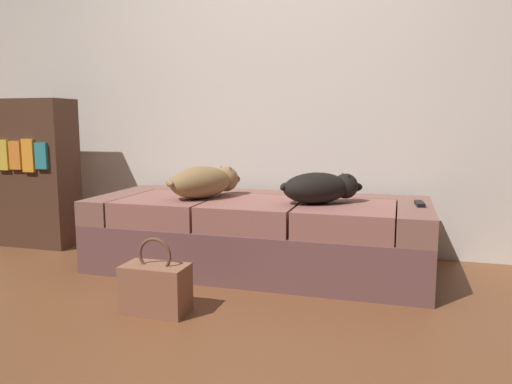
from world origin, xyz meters
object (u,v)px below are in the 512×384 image
(tv_remote, at_px, (420,204))
(handbag, at_px, (156,288))
(couch, at_px, (258,234))
(dog_tan, at_px, (205,182))
(dog_dark, at_px, (321,188))
(bookshelf, at_px, (38,173))

(tv_remote, distance_m, handbag, 1.56)
(couch, distance_m, dog_tan, 0.48)
(dog_tan, height_order, dog_dark, dog_tan)
(handbag, bearing_deg, tv_remote, 34.76)
(couch, height_order, tv_remote, tv_remote)
(dog_tan, bearing_deg, dog_dark, -0.97)
(bookshelf, bearing_deg, dog_tan, -7.17)
(dog_tan, distance_m, bookshelf, 1.44)
(tv_remote, relative_size, handbag, 0.40)
(dog_dark, height_order, handbag, dog_dark)
(couch, bearing_deg, dog_dark, -8.67)
(tv_remote, xyz_separation_m, bookshelf, (-2.74, 0.11, 0.09))
(dog_dark, bearing_deg, tv_remote, 8.20)
(couch, bearing_deg, tv_remote, 1.13)
(couch, xyz_separation_m, dog_dark, (0.41, -0.06, 0.32))
(tv_remote, bearing_deg, couch, 175.45)
(dog_tan, height_order, tv_remote, dog_tan)
(couch, distance_m, bookshelf, 1.80)
(dog_tan, relative_size, bookshelf, 0.51)
(dog_dark, height_order, bookshelf, bookshelf)
(tv_remote, height_order, handbag, tv_remote)
(tv_remote, bearing_deg, dog_dark, -177.48)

